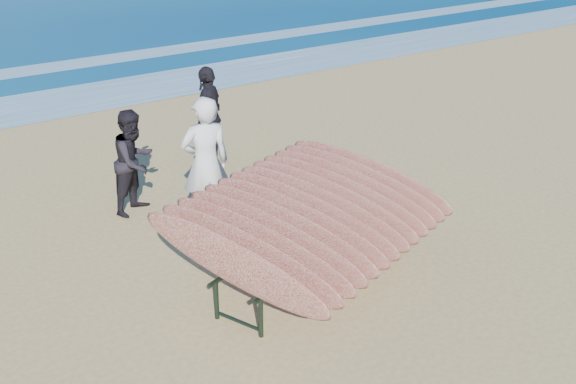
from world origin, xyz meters
The scene contains 7 objects.
ground centered at (0.00, 0.00, 0.00)m, with size 120.00×120.00×0.00m, color tan.
foam_near centered at (0.00, 10.00, 0.01)m, with size 160.00×160.00×0.00m, color white.
foam_far centered at (0.00, 13.50, 0.01)m, with size 160.00×160.00×0.00m, color white.
surfboard_rack centered at (-0.10, 0.20, 0.87)m, with size 3.86×3.56×1.37m.
person_white centered at (-0.40, 2.28, 1.00)m, with size 0.73×0.48×1.99m, color silver.
person_dark_a centered at (-1.02, 3.39, 0.82)m, with size 0.80×0.62×1.64m, color black.
person_dark_b centered at (0.94, 4.46, 0.91)m, with size 1.06×0.44×1.81m, color black.
Camera 1 is at (-5.22, -6.30, 4.76)m, focal length 45.00 mm.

